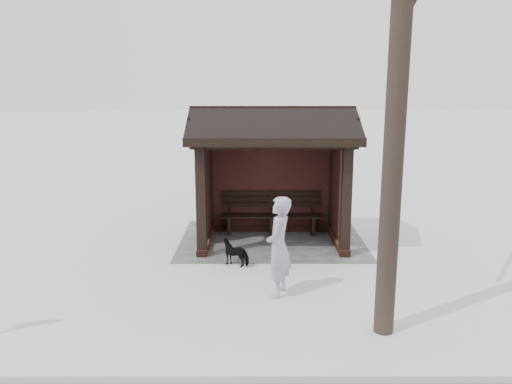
% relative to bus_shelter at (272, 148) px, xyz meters
% --- Properties ---
extents(ground, '(120.00, 120.00, 0.00)m').
position_rel_bus_shelter_xyz_m(ground, '(0.00, 0.16, -2.17)').
color(ground, white).
rests_on(ground, ground).
extents(kerb, '(120.00, 0.15, 0.06)m').
position_rel_bus_shelter_xyz_m(kerb, '(0.00, 5.66, -2.16)').
color(kerb, gray).
rests_on(kerb, ground).
extents(trampled_patch, '(4.20, 3.20, 0.02)m').
position_rel_bus_shelter_xyz_m(trampled_patch, '(0.00, -0.04, -2.16)').
color(trampled_patch, gray).
rests_on(trampled_patch, ground).
extents(bus_shelter, '(3.60, 2.40, 3.09)m').
position_rel_bus_shelter_xyz_m(bus_shelter, '(0.00, 0.00, 0.00)').
color(bus_shelter, '#3B1E15').
rests_on(bus_shelter, ground).
extents(pedestrian, '(0.57, 0.72, 1.73)m').
position_rel_bus_shelter_xyz_m(pedestrian, '(-0.02, 3.05, -1.30)').
color(pedestrian, '#A99DB8').
rests_on(pedestrian, ground).
extents(dog, '(0.67, 0.51, 0.52)m').
position_rel_bus_shelter_xyz_m(dog, '(0.76, 1.60, -1.91)').
color(dog, black).
rests_on(dog, ground).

